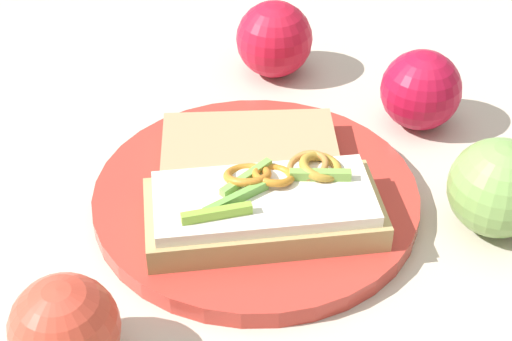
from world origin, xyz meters
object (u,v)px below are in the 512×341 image
bread_slice_side (249,148)px  apple_4 (498,188)px  plate (256,197)px  apple_5 (421,90)px  apple_0 (65,328)px  sandwich (265,207)px  apple_2 (274,39)px

bread_slice_side → apple_4: size_ratio=1.87×
plate → apple_5: 0.19m
apple_0 → apple_4: size_ratio=0.91×
plate → apple_4: 0.19m
sandwich → apple_2: 0.25m
apple_0 → apple_5: size_ratio=0.96×
apple_0 → apple_5: bearing=151.3°
apple_4 → apple_5: (-0.13, -0.07, -0.00)m
sandwich → bread_slice_side: sandwich is taller
sandwich → apple_0: bearing=35.6°
apple_4 → apple_5: apple_4 is taller
apple_4 → bread_slice_side: bearing=-93.7°
apple_0 → apple_4: 0.34m
apple_5 → plate: bearing=-36.6°
bread_slice_side → apple_2: 0.17m
apple_4 → sandwich: bearing=-69.5°
apple_0 → apple_5: apple_5 is taller
apple_2 → apple_4: bearing=51.4°
plate → bread_slice_side: bread_slice_side is taller
apple_0 → apple_5: 0.39m
plate → apple_2: size_ratio=3.44×
bread_slice_side → apple_2: size_ratio=1.90×
apple_2 → sandwich: bearing=13.0°
plate → sandwich: 0.05m
apple_0 → apple_2: size_ratio=0.93×
apple_2 → apple_4: size_ratio=0.99×
sandwich → apple_2: (-0.24, -0.06, 0.01)m
plate → apple_5: apple_5 is taller
plate → apple_0: size_ratio=3.71×
plate → bread_slice_side: 0.05m
apple_2 → apple_4: (0.18, 0.23, 0.00)m
apple_2 → apple_5: 0.16m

